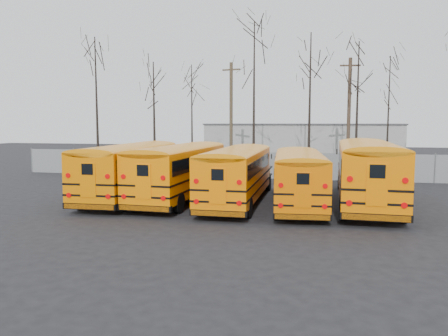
% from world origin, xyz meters
% --- Properties ---
extents(ground, '(120.00, 120.00, 0.00)m').
position_xyz_m(ground, '(0.00, 0.00, 0.00)').
color(ground, black).
rests_on(ground, ground).
extents(fence, '(40.00, 0.04, 2.00)m').
position_xyz_m(fence, '(0.00, 12.00, 1.00)').
color(fence, gray).
rests_on(fence, ground).
extents(distant_building, '(22.00, 8.00, 4.00)m').
position_xyz_m(distant_building, '(2.00, 32.00, 2.00)').
color(distant_building, '#A5A6A1').
rests_on(distant_building, ground).
extents(bus_a, '(2.87, 11.18, 3.11)m').
position_xyz_m(bus_a, '(-6.19, 1.70, 1.82)').
color(bus_a, black).
rests_on(bus_a, ground).
extents(bus_b, '(2.97, 11.11, 3.08)m').
position_xyz_m(bus_b, '(-3.28, 1.85, 1.81)').
color(bus_b, black).
rests_on(bus_b, ground).
extents(bus_c, '(2.52, 10.71, 2.99)m').
position_xyz_m(bus_c, '(-0.08, 1.39, 1.75)').
color(bus_c, black).
rests_on(bus_c, ground).
extents(bus_d, '(3.15, 10.35, 2.86)m').
position_xyz_m(bus_d, '(3.08, 1.30, 1.67)').
color(bus_d, black).
rests_on(bus_d, ground).
extents(bus_e, '(3.13, 12.06, 3.35)m').
position_xyz_m(bus_e, '(6.46, 2.30, 1.96)').
color(bus_e, black).
rests_on(bus_e, ground).
extents(utility_pole_left, '(1.70, 0.48, 9.64)m').
position_xyz_m(utility_pole_left, '(-3.87, 18.46, 4.95)').
color(utility_pole_left, '#4D3F2B').
rests_on(utility_pole_left, ground).
extents(utility_pole_right, '(1.73, 0.30, 9.73)m').
position_xyz_m(utility_pole_right, '(6.49, 18.47, 5.00)').
color(utility_pole_right, '#463628').
rests_on(utility_pole_right, ground).
extents(tree_0, '(0.26, 0.26, 11.51)m').
position_xyz_m(tree_0, '(-14.84, 14.02, 5.76)').
color(tree_0, black).
rests_on(tree_0, ground).
extents(tree_1, '(0.26, 0.26, 9.61)m').
position_xyz_m(tree_1, '(-10.51, 16.37, 4.81)').
color(tree_1, black).
rests_on(tree_1, ground).
extents(tree_2, '(0.26, 0.26, 9.32)m').
position_xyz_m(tree_2, '(-7.08, 16.71, 4.66)').
color(tree_2, black).
rests_on(tree_2, ground).
extents(tree_3, '(0.26, 0.26, 12.65)m').
position_xyz_m(tree_3, '(-1.44, 16.21, 6.33)').
color(tree_3, black).
rests_on(tree_3, ground).
extents(tree_4, '(0.26, 0.26, 11.77)m').
position_xyz_m(tree_4, '(3.18, 17.35, 5.88)').
color(tree_4, black).
rests_on(tree_4, ground).
extents(tree_5, '(0.26, 0.26, 10.97)m').
position_xyz_m(tree_5, '(7.11, 17.82, 5.48)').
color(tree_5, black).
rests_on(tree_5, ground).
extents(tree_6, '(0.26, 0.26, 9.56)m').
position_xyz_m(tree_6, '(9.48, 16.86, 4.78)').
color(tree_6, black).
rests_on(tree_6, ground).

